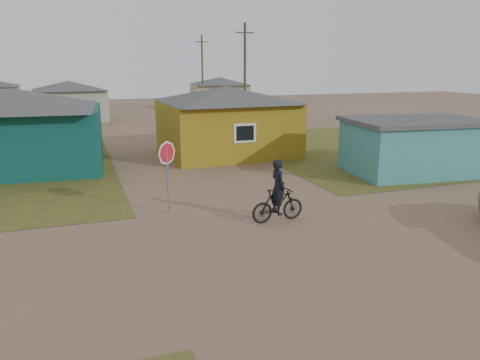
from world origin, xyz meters
The scene contains 11 objects.
ground centered at (0.00, 0.00, 0.00)m, with size 120.00×120.00×0.00m, color #84634C.
grass_ne centered at (14.00, 13.00, 0.01)m, with size 20.00×18.00×0.00m, color brown.
house_teal centered at (-8.50, 13.50, 2.05)m, with size 8.93×7.08×4.00m.
house_yellow centered at (2.50, 14.00, 2.00)m, with size 7.72×6.76×3.90m.
shed_turquoise centered at (9.50, 6.50, 1.31)m, with size 6.71×4.93×2.60m.
house_pale_west centered at (-6.00, 34.00, 1.86)m, with size 7.04×6.15×3.60m.
house_beige_east centered at (10.00, 40.00, 1.86)m, with size 6.95×6.05×3.60m.
utility_pole_near centered at (6.50, 22.00, 4.14)m, with size 1.40×0.20×8.00m.
utility_pole_far centered at (7.50, 38.00, 4.14)m, with size 1.40×0.20×8.00m.
stop_sign centered at (-2.80, 4.26, 1.88)m, with size 0.82×0.24×2.56m.
cyclist centered at (0.45, 2.12, 0.77)m, with size 1.91×0.70×2.12m.
Camera 1 is at (-5.67, -11.48, 5.15)m, focal length 35.00 mm.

